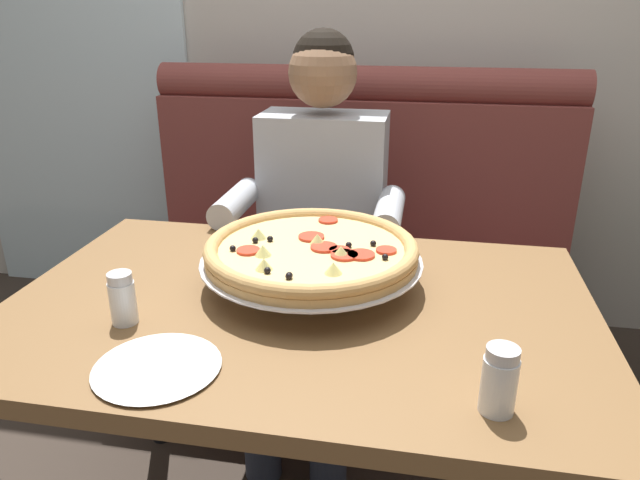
{
  "coord_description": "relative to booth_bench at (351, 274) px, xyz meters",
  "views": [
    {
      "loc": [
        0.25,
        -1.08,
        1.33
      ],
      "look_at": [
        0.03,
        0.1,
        0.85
      ],
      "focal_mm": 32.65,
      "sensor_mm": 36.0,
      "label": 1
    }
  ],
  "objects": [
    {
      "name": "booth_bench",
      "position": [
        0.0,
        0.0,
        0.0
      ],
      "size": [
        1.6,
        0.78,
        1.13
      ],
      "color": "brown",
      "rests_on": "ground_plane"
    },
    {
      "name": "dining_table",
      "position": [
        0.0,
        -0.89,
        0.25
      ],
      "size": [
        1.25,
        0.83,
        0.74
      ],
      "color": "brown",
      "rests_on": "ground_plane"
    },
    {
      "name": "diner_main",
      "position": [
        -0.08,
        -0.27,
        0.31
      ],
      "size": [
        0.54,
        0.64,
        1.27
      ],
      "color": "#2D3342",
      "rests_on": "ground_plane"
    },
    {
      "name": "pizza",
      "position": [
        0.01,
        -0.8,
        0.43
      ],
      "size": [
        0.49,
        0.49,
        0.12
      ],
      "color": "silver",
      "rests_on": "dining_table"
    },
    {
      "name": "shaker_parmesan",
      "position": [
        0.38,
        -1.19,
        0.39
      ],
      "size": [
        0.06,
        0.06,
        0.11
      ],
      "color": "white",
      "rests_on": "dining_table"
    },
    {
      "name": "shaker_oregano",
      "position": [
        -0.32,
        -1.04,
        0.39
      ],
      "size": [
        0.05,
        0.05,
        0.11
      ],
      "color": "white",
      "rests_on": "dining_table"
    },
    {
      "name": "plate_near_left",
      "position": [
        -0.19,
        -1.18,
        0.35
      ],
      "size": [
        0.22,
        0.22,
        0.02
      ],
      "color": "white",
      "rests_on": "dining_table"
    },
    {
      "name": "patio_chair",
      "position": [
        -1.45,
        1.23,
        0.13
      ],
      "size": [
        0.42,
        0.41,
        0.86
      ],
      "color": "black",
      "rests_on": "ground_plane"
    }
  ]
}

